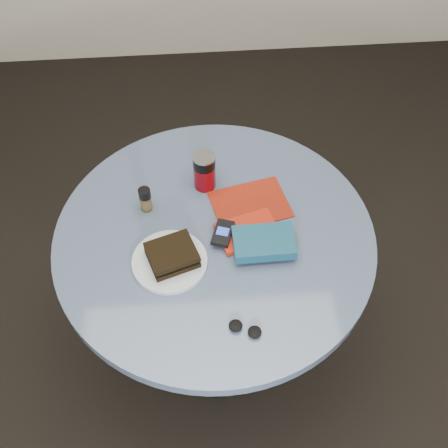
{
  "coord_description": "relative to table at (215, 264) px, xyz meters",
  "views": [
    {
      "loc": [
        -0.05,
        -1.04,
        2.15
      ],
      "look_at": [
        0.03,
        0.0,
        0.8
      ],
      "focal_mm": 45.0,
      "sensor_mm": 36.0,
      "label": 1
    }
  ],
  "objects": [
    {
      "name": "red_book",
      "position": [
        0.1,
        -0.0,
        0.18
      ],
      "size": [
        0.21,
        0.17,
        0.02
      ],
      "primitive_type": "cube",
      "rotation": [
        0.0,
        0.0,
        0.28
      ],
      "color": "#A51E0D",
      "rests_on": "magazine"
    },
    {
      "name": "pepper_grinder",
      "position": [
        -0.21,
        0.12,
        0.21
      ],
      "size": [
        0.05,
        0.05,
        0.09
      ],
      "color": "#504022",
      "rests_on": "table"
    },
    {
      "name": "headphones",
      "position": [
        0.06,
        -0.34,
        0.17
      ],
      "size": [
        0.1,
        0.08,
        0.02
      ],
      "color": "black",
      "rests_on": "table"
    },
    {
      "name": "table",
      "position": [
        0.0,
        0.0,
        0.0
      ],
      "size": [
        1.0,
        1.0,
        0.75
      ],
      "color": "black",
      "rests_on": "ground"
    },
    {
      "name": "soda_can",
      "position": [
        -0.02,
        0.21,
        0.23
      ],
      "size": [
        0.09,
        0.09,
        0.14
      ],
      "color": "#6E050C",
      "rests_on": "table"
    },
    {
      "name": "magazine",
      "position": [
        0.12,
        0.11,
        0.17
      ],
      "size": [
        0.27,
        0.23,
        0.0
      ],
      "primitive_type": "cube",
      "rotation": [
        0.0,
        0.0,
        0.22
      ],
      "color": "maroon",
      "rests_on": "table"
    },
    {
      "name": "ground",
      "position": [
        0.0,
        0.0,
        -0.59
      ],
      "size": [
        4.0,
        4.0,
        0.0
      ],
      "primitive_type": "plane",
      "color": "black",
      "rests_on": "ground"
    },
    {
      "name": "sandwich",
      "position": [
        -0.13,
        -0.09,
        0.2
      ],
      "size": [
        0.17,
        0.15,
        0.05
      ],
      "color": "black",
      "rests_on": "plate"
    },
    {
      "name": "mp3_player",
      "position": [
        0.02,
        -0.02,
        0.19
      ],
      "size": [
        0.08,
        0.11,
        0.02
      ],
      "color": "black",
      "rests_on": "red_book"
    },
    {
      "name": "novel",
      "position": [
        0.14,
        -0.07,
        0.2
      ],
      "size": [
        0.19,
        0.12,
        0.04
      ],
      "primitive_type": "cube",
      "rotation": [
        0.0,
        0.0,
        0.02
      ],
      "color": "navy",
      "rests_on": "red_book"
    },
    {
      "name": "plate",
      "position": [
        -0.14,
        -0.1,
        0.17
      ],
      "size": [
        0.3,
        0.3,
        0.01
      ],
      "primitive_type": "cylinder",
      "rotation": [
        0.0,
        0.0,
        0.4
      ],
      "color": "silver",
      "rests_on": "table"
    }
  ]
}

